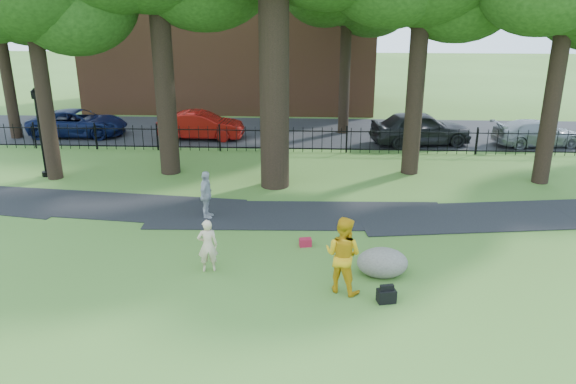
# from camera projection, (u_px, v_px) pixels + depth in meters

# --- Properties ---
(ground) EXTENTS (120.00, 120.00, 0.00)m
(ground) POSITION_uv_depth(u_px,v_px,m) (256.00, 268.00, 15.34)
(ground) COLOR #406222
(ground) RESTS_ON ground
(footpath) EXTENTS (36.07, 3.85, 0.03)m
(footpath) POSITION_uv_depth(u_px,v_px,m) (298.00, 216.00, 18.96)
(footpath) COLOR black
(footpath) RESTS_ON ground
(street) EXTENTS (80.00, 7.00, 0.02)m
(street) POSITION_uv_depth(u_px,v_px,m) (287.00, 132.00, 30.40)
(street) COLOR black
(street) RESTS_ON ground
(iron_fence) EXTENTS (44.00, 0.04, 1.20)m
(iron_fence) POSITION_uv_depth(u_px,v_px,m) (283.00, 139.00, 26.43)
(iron_fence) COLOR black
(iron_fence) RESTS_ON ground
(brick_building) EXTENTS (18.00, 8.00, 12.00)m
(brick_building) POSITION_uv_depth(u_px,v_px,m) (232.00, 12.00, 36.12)
(brick_building) COLOR brown
(brick_building) RESTS_ON ground
(woman) EXTENTS (0.60, 0.46, 1.48)m
(woman) POSITION_uv_depth(u_px,v_px,m) (208.00, 246.00, 14.96)
(woman) COLOR beige
(woman) RESTS_ON ground
(man) EXTENTS (1.21, 1.12, 1.99)m
(man) POSITION_uv_depth(u_px,v_px,m) (343.00, 255.00, 13.86)
(man) COLOR orange
(man) RESTS_ON ground
(pedestrian) EXTENTS (0.51, 0.99, 1.62)m
(pedestrian) POSITION_uv_depth(u_px,v_px,m) (206.00, 195.00, 18.52)
(pedestrian) COLOR #A7A7AB
(pedestrian) RESTS_ON ground
(boulder) EXTENTS (1.64, 1.45, 0.79)m
(boulder) POSITION_uv_depth(u_px,v_px,m) (382.00, 261.00, 14.88)
(boulder) COLOR gray
(boulder) RESTS_ON ground
(lamppost) EXTENTS (0.36, 0.36, 3.63)m
(lamppost) POSITION_uv_depth(u_px,v_px,m) (41.00, 134.00, 22.49)
(lamppost) COLOR black
(lamppost) RESTS_ON ground
(backpack) EXTENTS (0.49, 0.37, 0.33)m
(backpack) POSITION_uv_depth(u_px,v_px,m) (386.00, 296.00, 13.60)
(backpack) COLOR black
(backpack) RESTS_ON ground
(red_bag) EXTENTS (0.39, 0.29, 0.24)m
(red_bag) POSITION_uv_depth(u_px,v_px,m) (305.00, 242.00, 16.63)
(red_bag) COLOR maroon
(red_bag) RESTS_ON ground
(red_sedan) EXTENTS (4.32, 1.57, 1.41)m
(red_sedan) POSITION_uv_depth(u_px,v_px,m) (201.00, 125.00, 28.77)
(red_sedan) COLOR maroon
(red_sedan) RESTS_ON ground
(navy_van) EXTENTS (5.02, 2.40, 1.38)m
(navy_van) POSITION_uv_depth(u_px,v_px,m) (78.00, 123.00, 29.40)
(navy_van) COLOR #0B143A
(navy_van) RESTS_ON ground
(grey_car) EXTENTS (5.14, 2.75, 1.66)m
(grey_car) POSITION_uv_depth(u_px,v_px,m) (421.00, 128.00, 27.67)
(grey_car) COLOR black
(grey_car) RESTS_ON ground
(silver_car) EXTENTS (4.52, 2.33, 1.25)m
(silver_car) POSITION_uv_depth(u_px,v_px,m) (537.00, 133.00, 27.51)
(silver_car) COLOR gray
(silver_car) RESTS_ON ground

